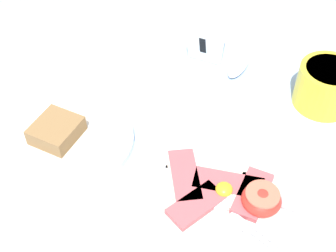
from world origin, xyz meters
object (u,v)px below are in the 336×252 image
bread_plate (70,138)px  teaspoon_by_saucer (232,76)px  sugar_cup (326,85)px  number_card (206,43)px  breakfast_plate (231,201)px

bread_plate → teaspoon_by_saucer: size_ratio=0.94×
sugar_cup → bread_plate: bearing=-145.6°
bread_plate → teaspoon_by_saucer: (0.18, 0.24, -0.01)m
bread_plate → number_card: number_card is taller
bread_plate → number_card: size_ratio=2.48×
number_card → sugar_cup: bearing=-6.5°
number_card → breakfast_plate: bearing=-62.1°
teaspoon_by_saucer → sugar_cup: bearing=-85.1°
bread_plate → sugar_cup: (0.34, 0.23, 0.03)m
breakfast_plate → bread_plate: (-0.25, 0.02, 0.00)m
breakfast_plate → bread_plate: same height
number_card → bread_plate: bearing=-111.7°
sugar_cup → teaspoon_by_saucer: (-0.15, 0.01, -0.03)m
number_card → teaspoon_by_saucer: (0.06, -0.03, -0.03)m
breakfast_plate → teaspoon_by_saucer: bearing=105.8°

